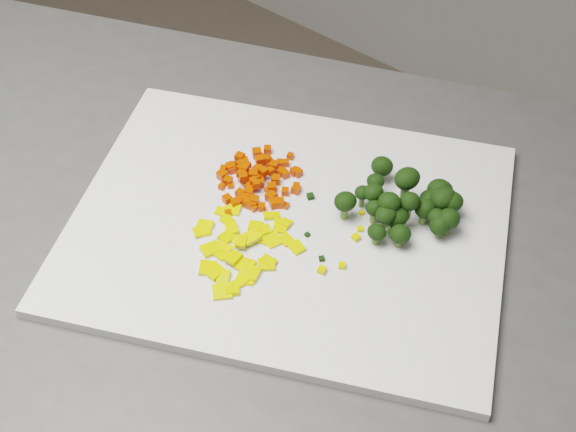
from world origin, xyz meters
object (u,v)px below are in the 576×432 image
Objects in this scene: broccoli_pile at (395,198)px; carrot_pile at (256,169)px; pepper_pile at (242,246)px; cutting_board at (288,226)px.

carrot_pile is at bearing -162.74° from broccoli_pile.
broccoli_pile reaches higher than pepper_pile.
carrot_pile is 0.83× the size of broccoli_pile.
pepper_pile reaches higher than cutting_board.
carrot_pile is 0.86× the size of pepper_pile.
pepper_pile is at bearing -57.26° from carrot_pile.
carrot_pile reaches higher than pepper_pile.
pepper_pile is (0.06, -0.09, -0.01)m from carrot_pile.
carrot_pile is (-0.07, 0.03, 0.02)m from cutting_board.
cutting_board is at bearing -136.96° from broccoli_pile.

